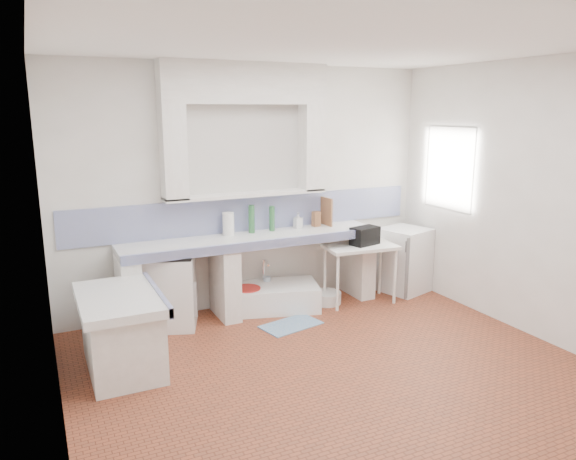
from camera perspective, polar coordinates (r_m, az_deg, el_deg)
name	(u,v)px	position (r m, az deg, el deg)	size (l,w,h in m)	color
floor	(336,372)	(5.00, 5.12, -14.71)	(4.50, 4.50, 0.00)	brown
ceiling	(343,43)	(4.47, 5.86, 19.06)	(4.50, 4.50, 0.00)	white
wall_back	(251,188)	(6.31, -3.94, 4.46)	(4.50, 4.50, 0.00)	white
wall_front	(541,288)	(3.06, 25.21, -5.62)	(4.50, 4.50, 0.00)	white
wall_left	(47,248)	(3.91, -24.13, -1.72)	(4.50, 4.50, 0.00)	white
wall_right	(530,200)	(6.00, 24.26, 2.94)	(4.50, 4.50, 0.00)	white
alcove_mass	(245,83)	(6.10, -4.57, 15.24)	(1.90, 0.25, 0.45)	white
window_frame	(460,168)	(6.92, 17.79, 6.28)	(0.35, 0.86, 1.06)	#362211
lace_valance	(453,137)	(6.79, 17.10, 9.44)	(0.01, 0.84, 0.24)	white
counter_slab	(253,239)	(6.10, -3.69, -0.99)	(3.00, 0.60, 0.08)	white
counter_lip	(263,245)	(5.85, -2.66, -1.57)	(3.00, 0.04, 0.10)	navy
counter_pier_left	(129,295)	(5.87, -16.48, -6.62)	(0.20, 0.55, 0.82)	white
counter_pier_mid	(225,281)	(6.11, -6.69, -5.43)	(0.20, 0.55, 0.82)	white
counter_pier_right	(357,263)	(6.84, 7.32, -3.45)	(0.20, 0.55, 0.82)	white
peninsula_top	(119,299)	(5.02, -17.41, -6.98)	(0.70, 1.10, 0.08)	white
peninsula_base	(122,336)	(5.14, -17.15, -10.66)	(0.60, 1.00, 0.62)	white
peninsula_lip	(157,294)	(5.07, -13.70, -6.56)	(0.04, 1.10, 0.10)	navy
backsplash	(252,213)	(6.34, -3.85, 1.76)	(4.27, 0.03, 0.40)	navy
stove	(169,291)	(5.95, -12.47, -6.32)	(0.55, 0.54, 0.78)	white
sink	(271,298)	(6.38, -1.81, -7.18)	(1.09, 0.59, 0.26)	white
side_table	(360,274)	(6.58, 7.60, -4.61)	(0.85, 0.47, 0.04)	white
fridge	(404,260)	(7.07, 12.19, -3.12)	(0.53, 0.53, 0.82)	white
bucket_red	(247,300)	(6.26, -4.37, -7.44)	(0.32, 0.32, 0.30)	red
bucket_orange	(276,301)	(6.31, -1.28, -7.54)	(0.25, 0.25, 0.23)	orange
bucket_blue	(296,297)	(6.40, 0.81, -7.06)	(0.29, 0.29, 0.27)	blue
basin_white	(326,298)	(6.59, 4.09, -7.14)	(0.35, 0.35, 0.14)	white
water_bottle_a	(263,294)	(6.50, -2.68, -6.74)	(0.07, 0.07, 0.28)	silver
water_bottle_b	(267,290)	(6.51, -2.23, -6.41)	(0.09, 0.09, 0.34)	silver
black_bag	(365,236)	(6.50, 8.13, -0.61)	(0.34, 0.20, 0.21)	black
green_bottle_a	(252,219)	(6.21, -3.88, 1.16)	(0.07, 0.07, 0.32)	#2B6535
green_bottle_b	(272,218)	(6.31, -1.71, 1.23)	(0.06, 0.06, 0.29)	#2B6535
knife_block	(316,219)	(6.57, 3.00, 1.18)	(0.09, 0.07, 0.18)	#95633B
cutting_board	(326,211)	(6.63, 4.08, 1.97)	(0.02, 0.25, 0.34)	#95633B
paper_towel	(228,224)	(6.12, -6.33, 0.64)	(0.13, 0.13, 0.26)	white
soap_bottle	(298,220)	(6.46, 1.06, 1.04)	(0.09, 0.09, 0.19)	white
rug	(291,325)	(5.94, 0.32, -10.01)	(0.64, 0.37, 0.01)	#2C649C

